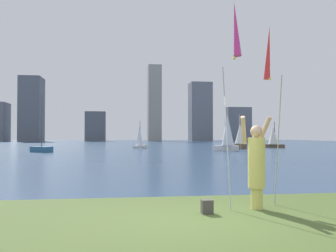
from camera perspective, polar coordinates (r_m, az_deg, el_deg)
The scene contains 15 objects.
ground at distance 57.93m, azimuth -6.38°, elevation -3.06°, with size 120.00×138.00×0.12m.
person at distance 8.42m, azimuth 13.29°, elevation -5.50°, with size 0.74×0.55×2.03m.
kite_flag_left at distance 8.08m, azimuth 10.18°, elevation 13.49°, with size 0.16×1.15×4.39m.
kite_flag_right at distance 9.48m, azimuth 15.05°, elevation 10.05°, with size 0.16×0.93×4.21m.
bag at distance 7.87m, azimuth 5.95°, elevation -12.10°, with size 0.23×0.19×0.28m.
sailboat_0 at distance 46.21m, azimuth -4.34°, elevation -1.95°, with size 1.85×1.91×3.39m.
sailboat_1 at distance 50.40m, azimuth 15.72°, elevation -1.64°, with size 2.43×1.92×3.37m.
sailboat_2 at distance 45.70m, azimuth 10.88°, elevation -1.56°, with size 1.37×2.57×4.12m.
sailboat_4 at distance 39.13m, azimuth 9.01°, elevation -1.07°, with size 2.58×1.83×4.55m.
sailboat_6 at distance 37.29m, azimuth -18.68°, elevation -3.31°, with size 2.30×2.08×5.31m.
skyline_tower_1 at distance 105.22m, azimuth -20.01°, elevation 2.40°, with size 5.40×7.63×16.90m.
skyline_tower_2 at distance 103.84m, azimuth -10.98°, elevation -0.07°, with size 5.42×4.44×8.01m.
skyline_tower_3 at distance 103.23m, azimuth -2.11°, elevation 3.44°, with size 3.59×5.30×20.70m.
skyline_tower_4 at distance 104.10m, azimuth 4.91°, elevation 2.14°, with size 5.79×5.52×16.12m.
skyline_tower_5 at distance 110.37m, azimuth 10.65°, elevation 0.29°, with size 7.03×3.31×9.69m.
Camera 1 is at (-1.48, -6.94, 1.60)m, focal length 40.11 mm.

